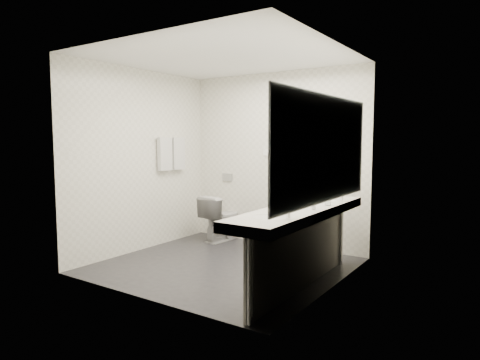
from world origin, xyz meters
The scene contains 30 objects.
floor centered at (0.00, 0.00, 0.00)m, with size 2.80×2.80×0.00m, color #242428.
ceiling centered at (0.00, 0.00, 2.50)m, with size 2.80×2.80×0.00m, color white.
wall_back centered at (0.00, 1.30, 1.25)m, with size 2.80×2.80×0.00m, color white.
wall_front centered at (0.00, -1.30, 1.25)m, with size 2.80×2.80×0.00m, color white.
wall_left centered at (-1.40, 0.00, 1.25)m, with size 2.60×2.60×0.00m, color white.
wall_right centered at (1.40, 0.00, 1.25)m, with size 2.60×2.60×0.00m, color white.
vanity_counter centered at (1.12, -0.20, 0.80)m, with size 0.55×2.20×0.10m, color white.
vanity_panel centered at (1.15, -0.20, 0.38)m, with size 0.03×2.15×0.75m, color gray.
vanity_post_near centered at (1.18, -1.24, 0.38)m, with size 0.06×0.06×0.75m, color silver.
vanity_post_far centered at (1.18, 0.84, 0.38)m, with size 0.06×0.06×0.75m, color silver.
mirror centered at (1.39, -0.20, 1.45)m, with size 0.02×2.20×1.05m, color #B2BCC6.
basin_near centered at (1.12, -0.85, 0.83)m, with size 0.40×0.31×0.05m, color white.
basin_far centered at (1.12, 0.45, 0.83)m, with size 0.40×0.31×0.05m, color white.
faucet_near centered at (1.32, -0.85, 0.92)m, with size 0.04×0.04×0.15m, color silver.
faucet_far centered at (1.32, 0.45, 0.92)m, with size 0.04×0.04×0.15m, color silver.
soap_bottle_a centered at (1.15, -0.10, 0.90)m, with size 0.04×0.04×0.09m, color white.
soap_bottle_c centered at (1.30, -0.26, 0.91)m, with size 0.05×0.05×0.12m, color white.
glass_left centered at (1.31, 0.08, 0.91)m, with size 0.06×0.06×0.11m, color silver.
toilet centered at (-0.79, 1.04, 0.35)m, with size 0.39×0.69×0.70m, color white.
flush_plate centered at (-0.85, 1.29, 0.95)m, with size 0.18×0.02×0.12m, color #B2B5BA.
pedal_bin centered at (-0.05, 0.83, 0.16)m, with size 0.23×0.23×0.32m, color #B2B5BA.
bin_lid centered at (-0.05, 0.83, 0.32)m, with size 0.23×0.23×0.01m, color #B2B5BA.
towel_rail centered at (-1.35, 0.55, 1.55)m, with size 0.02×0.02×0.62m, color silver.
towel_near centered at (-1.34, 0.41, 1.33)m, with size 0.07×0.24×0.48m, color silver.
towel_far centered at (-1.34, 0.69, 1.33)m, with size 0.07×0.24×0.48m, color silver.
dryer_cradle centered at (0.25, 1.27, 1.50)m, with size 0.10×0.04×0.14m, color gray.
dryer_barrel centered at (0.25, 1.20, 1.53)m, with size 0.08×0.08×0.14m, color gray.
dryer_cord centered at (0.25, 1.26, 1.25)m, with size 0.02×0.02×0.35m, color black.
switch_plate_a centered at (-0.15, 1.29, 1.35)m, with size 0.09×0.02×0.09m, color white.
switch_plate_b centered at (0.55, 1.29, 1.35)m, with size 0.09×0.02×0.09m, color white.
Camera 1 is at (2.97, -4.07, 1.53)m, focal length 31.50 mm.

